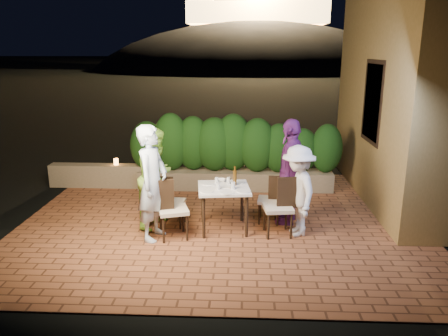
# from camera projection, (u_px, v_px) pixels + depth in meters

# --- Properties ---
(ground) EXTENTS (400.00, 400.00, 0.00)m
(ground) POSITION_uv_depth(u_px,v_px,m) (220.00, 231.00, 7.40)
(ground) COLOR black
(ground) RESTS_ON ground
(terrace_floor) EXTENTS (7.00, 6.00, 0.15)m
(terrace_floor) POSITION_uv_depth(u_px,v_px,m) (222.00, 222.00, 7.90)
(terrace_floor) COLOR brown
(terrace_floor) RESTS_ON ground
(building_wall) EXTENTS (1.60, 5.00, 5.00)m
(building_wall) POSITION_uv_depth(u_px,v_px,m) (410.00, 73.00, 8.51)
(building_wall) COLOR #A07D3F
(building_wall) RESTS_ON ground
(window_pane) EXTENTS (0.08, 1.00, 1.40)m
(window_pane) POSITION_uv_depth(u_px,v_px,m) (374.00, 102.00, 8.19)
(window_pane) COLOR black
(window_pane) RESTS_ON building_wall
(window_frame) EXTENTS (0.06, 1.15, 1.55)m
(window_frame) POSITION_uv_depth(u_px,v_px,m) (373.00, 102.00, 8.19)
(window_frame) COLOR black
(window_frame) RESTS_ON building_wall
(planter) EXTENTS (4.20, 0.55, 0.40)m
(planter) POSITION_uv_depth(u_px,v_px,m) (235.00, 180.00, 9.55)
(planter) COLOR #7D6D4F
(planter) RESTS_ON ground
(hedge) EXTENTS (4.00, 0.70, 1.10)m
(hedge) POSITION_uv_depth(u_px,v_px,m) (235.00, 146.00, 9.36)
(hedge) COLOR #14380F
(hedge) RESTS_ON planter
(parapet) EXTENTS (2.20, 0.30, 0.50)m
(parapet) POSITION_uv_depth(u_px,v_px,m) (100.00, 176.00, 9.68)
(parapet) COLOR #7D6D4F
(parapet) RESTS_ON ground
(hill) EXTENTS (52.00, 40.00, 22.00)m
(hill) POSITION_uv_depth(u_px,v_px,m) (255.00, 97.00, 66.19)
(hill) COLOR black
(hill) RESTS_ON ground
(dining_table) EXTENTS (0.93, 0.93, 0.75)m
(dining_table) POSITION_uv_depth(u_px,v_px,m) (224.00, 208.00, 7.33)
(dining_table) COLOR white
(dining_table) RESTS_ON ground
(plate_nw) EXTENTS (0.22, 0.22, 0.01)m
(plate_nw) POSITION_uv_depth(u_px,v_px,m) (207.00, 191.00, 6.98)
(plate_nw) COLOR white
(plate_nw) RESTS_ON dining_table
(plate_sw) EXTENTS (0.23, 0.23, 0.01)m
(plate_sw) POSITION_uv_depth(u_px,v_px,m) (208.00, 184.00, 7.39)
(plate_sw) COLOR white
(plate_sw) RESTS_ON dining_table
(plate_ne) EXTENTS (0.23, 0.23, 0.01)m
(plate_ne) POSITION_uv_depth(u_px,v_px,m) (243.00, 191.00, 7.01)
(plate_ne) COLOR white
(plate_ne) RESTS_ON dining_table
(plate_se) EXTENTS (0.24, 0.24, 0.01)m
(plate_se) POSITION_uv_depth(u_px,v_px,m) (238.00, 182.00, 7.48)
(plate_se) COLOR white
(plate_se) RESTS_ON dining_table
(plate_centre) EXTENTS (0.23, 0.23, 0.01)m
(plate_centre) POSITION_uv_depth(u_px,v_px,m) (226.00, 186.00, 7.25)
(plate_centre) COLOR white
(plate_centre) RESTS_ON dining_table
(plate_front) EXTENTS (0.21, 0.21, 0.01)m
(plate_front) POSITION_uv_depth(u_px,v_px,m) (227.00, 193.00, 6.92)
(plate_front) COLOR white
(plate_front) RESTS_ON dining_table
(glass_nw) EXTENTS (0.07, 0.07, 0.11)m
(glass_nw) POSITION_uv_depth(u_px,v_px,m) (218.00, 186.00, 7.09)
(glass_nw) COLOR silver
(glass_nw) RESTS_ON dining_table
(glass_sw) EXTENTS (0.06, 0.06, 0.11)m
(glass_sw) POSITION_uv_depth(u_px,v_px,m) (217.00, 180.00, 7.41)
(glass_sw) COLOR silver
(glass_sw) RESTS_ON dining_table
(glass_ne) EXTENTS (0.07, 0.07, 0.12)m
(glass_ne) POSITION_uv_depth(u_px,v_px,m) (233.00, 186.00, 7.10)
(glass_ne) COLOR silver
(glass_ne) RESTS_ON dining_table
(glass_se) EXTENTS (0.07, 0.07, 0.11)m
(glass_se) POSITION_uv_depth(u_px,v_px,m) (229.00, 181.00, 7.39)
(glass_se) COLOR silver
(glass_se) RESTS_ON dining_table
(beer_bottle) EXTENTS (0.06, 0.06, 0.33)m
(beer_bottle) POSITION_uv_depth(u_px,v_px,m) (235.00, 176.00, 7.28)
(beer_bottle) COLOR #492D0C
(beer_bottle) RESTS_ON dining_table
(bowl) EXTENTS (0.17, 0.17, 0.04)m
(bowl) POSITION_uv_depth(u_px,v_px,m) (221.00, 180.00, 7.54)
(bowl) COLOR white
(bowl) RESTS_ON dining_table
(chair_left_front) EXTENTS (0.57, 0.57, 0.98)m
(chair_left_front) POSITION_uv_depth(u_px,v_px,m) (173.00, 209.00, 6.98)
(chair_left_front) COLOR black
(chair_left_front) RESTS_ON ground
(chair_left_back) EXTENTS (0.43, 0.43, 0.87)m
(chair_left_back) POSITION_uv_depth(u_px,v_px,m) (172.00, 201.00, 7.48)
(chair_left_back) COLOR black
(chair_left_back) RESTS_ON ground
(chair_right_front) EXTENTS (0.51, 0.51, 0.98)m
(chair_right_front) POSITION_uv_depth(u_px,v_px,m) (278.00, 206.00, 7.08)
(chair_right_front) COLOR black
(chair_right_front) RESTS_ON ground
(chair_right_back) EXTENTS (0.43, 0.43, 0.85)m
(chair_right_back) POSITION_uv_depth(u_px,v_px,m) (269.00, 199.00, 7.64)
(chair_right_back) COLOR black
(chair_right_back) RESTS_ON ground
(diner_blue) EXTENTS (0.59, 0.76, 1.85)m
(diner_blue) POSITION_uv_depth(u_px,v_px,m) (152.00, 183.00, 6.85)
(diner_blue) COLOR #C3DFFB
(diner_blue) RESTS_ON ground
(diner_green) EXTENTS (0.87, 0.99, 1.71)m
(diner_green) POSITION_uv_depth(u_px,v_px,m) (157.00, 178.00, 7.38)
(diner_green) COLOR #96D943
(diner_green) RESTS_ON ground
(diner_white) EXTENTS (0.75, 1.07, 1.50)m
(diner_white) POSITION_uv_depth(u_px,v_px,m) (298.00, 191.00, 7.03)
(diner_white) COLOR white
(diner_white) RESTS_ON ground
(diner_purple) EXTENTS (0.69, 1.16, 1.84)m
(diner_purple) POSITION_uv_depth(u_px,v_px,m) (290.00, 172.00, 7.51)
(diner_purple) COLOR #61236B
(diner_purple) RESTS_ON ground
(parapet_lamp) EXTENTS (0.10, 0.10, 0.14)m
(parapet_lamp) POSITION_uv_depth(u_px,v_px,m) (116.00, 162.00, 9.58)
(parapet_lamp) COLOR orange
(parapet_lamp) RESTS_ON parapet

